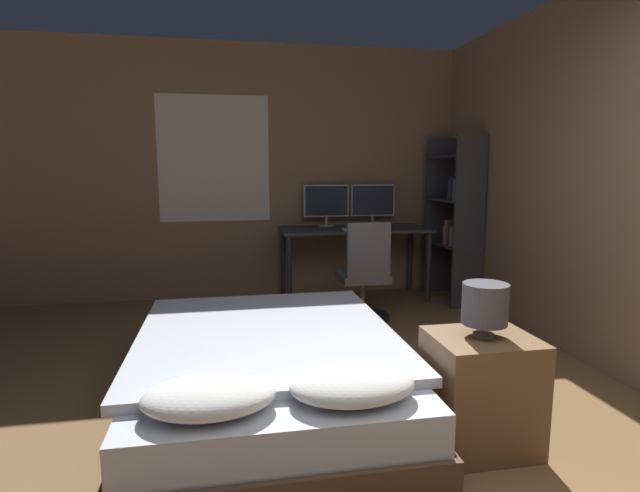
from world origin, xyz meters
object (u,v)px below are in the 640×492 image
keyboard (360,229)px  bookshelf (457,214)px  monitor_right (373,202)px  computer_mouse (386,228)px  office_chair (364,283)px  bed (269,376)px  bedside_lamp (485,304)px  monitor_left (326,203)px  desk (354,236)px  nightstand (480,392)px

keyboard → bookshelf: size_ratio=0.21×
bookshelf → monitor_right: bearing=147.4°
computer_mouse → office_chair: bearing=-124.7°
bed → bookshelf: 3.10m
bedside_lamp → office_chair: size_ratio=0.29×
monitor_left → computer_mouse: monitor_left is taller
monitor_right → office_chair: size_ratio=0.53×
desk → monitor_left: monitor_left is taller
nightstand → monitor_left: (-0.16, 3.13, 0.74)m
bed → bedside_lamp: bearing=-26.6°
monitor_left → desk: bearing=-39.6°
desk → bookshelf: bookshelf is taller
office_chair → desk: bearing=82.1°
bed → bedside_lamp: 1.25m
nightstand → computer_mouse: (0.37, 2.70, 0.50)m
bedside_lamp → bookshelf: (1.12, 2.65, 0.18)m
computer_mouse → office_chair: size_ratio=0.08×
desk → monitor_right: 0.49m
bedside_lamp → keyboard: (0.10, 2.70, 0.04)m
nightstand → keyboard: size_ratio=1.58×
bed → nightstand: size_ratio=3.38×
computer_mouse → monitor_right: bearing=91.7°
desk → computer_mouse: bearing=-37.9°
desk → computer_mouse: 0.36m
bedside_lamp → monitor_left: size_ratio=0.54×
desk → keyboard: 0.24m
bedside_lamp → computer_mouse: bearing=82.1°
nightstand → monitor_left: 3.23m
bookshelf → desk: bearing=165.2°
bed → computer_mouse: (1.39, 2.19, 0.56)m
monitor_right → computer_mouse: 0.49m
keyboard → monitor_right: bearing=58.7°
nightstand → bedside_lamp: bearing=0.0°
bed → computer_mouse: size_ratio=28.05×
nightstand → computer_mouse: size_ratio=8.30×
bed → office_chair: (1.02, 1.65, 0.12)m
desk → computer_mouse: (0.27, -0.21, 0.11)m
office_chair → monitor_left: bearing=99.1°
bed → bookshelf: (2.14, 2.14, 0.69)m
keyboard → computer_mouse: 0.27m
monitor_left → bookshelf: (1.29, -0.49, -0.10)m
bedside_lamp → bookshelf: size_ratio=0.15×
computer_mouse → bookshelf: size_ratio=0.04×
bed → computer_mouse: computer_mouse is taller
computer_mouse → keyboard: bearing=180.0°
bedside_lamp → keyboard: bearing=87.9°
desk → monitor_right: bearing=39.6°
bed → bedside_lamp: (1.02, -0.51, 0.51)m
keyboard → office_chair: (-0.10, -0.55, -0.43)m
bookshelf → keyboard: bearing=176.8°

